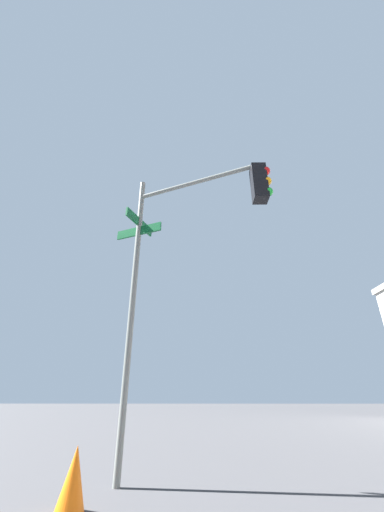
% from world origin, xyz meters
% --- Properties ---
extents(traffic_signal_near, '(1.65, 3.22, 5.87)m').
position_xyz_m(traffic_signal_near, '(-6.64, -5.89, 4.17)').
color(traffic_signal_near, slate).
rests_on(traffic_signal_near, ground_plane).
extents(traffic_cone, '(0.36, 0.36, 0.71)m').
position_xyz_m(traffic_cone, '(-6.02, -7.33, 0.35)').
color(traffic_cone, orange).
rests_on(traffic_cone, ground_plane).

